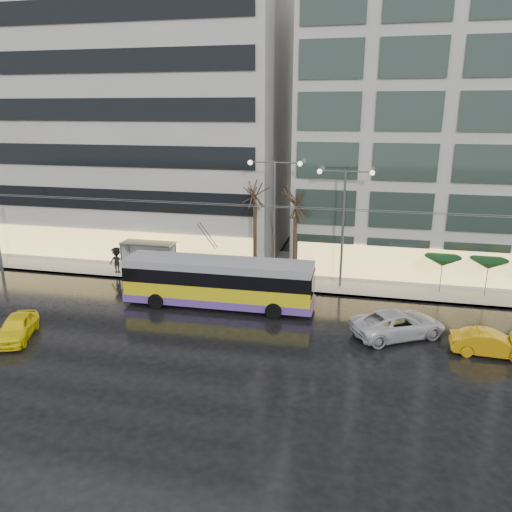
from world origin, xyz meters
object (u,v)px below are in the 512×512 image
(trolleybus, at_px, (219,284))
(bus_shelter, at_px, (145,250))
(street_lamp_near, at_px, (274,205))
(taxi_a, at_px, (17,327))

(trolleybus, relative_size, bus_shelter, 3.00)
(trolleybus, distance_m, street_lamp_near, 7.50)
(trolleybus, bearing_deg, taxi_a, -143.54)
(trolleybus, bearing_deg, street_lamp_near, 63.79)
(trolleybus, relative_size, street_lamp_near, 1.39)
(bus_shelter, bearing_deg, trolleybus, -34.68)
(trolleybus, height_order, street_lamp_near, street_lamp_near)
(trolleybus, xyz_separation_m, taxi_a, (-9.86, -7.29, -0.88))
(street_lamp_near, bearing_deg, trolleybus, -116.21)
(street_lamp_near, xyz_separation_m, taxi_a, (-12.54, -12.73, -5.30))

